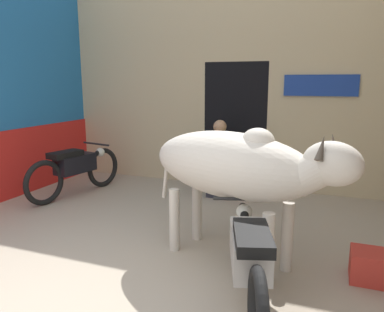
{
  "coord_description": "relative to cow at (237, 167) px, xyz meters",
  "views": [
    {
      "loc": [
        1.86,
        -2.08,
        1.79
      ],
      "look_at": [
        0.37,
        1.83,
        0.95
      ],
      "focal_mm": 35.0,
      "sensor_mm": 36.0,
      "label": 1
    }
  ],
  "objects": [
    {
      "name": "shopkeeper_seated",
      "position": [
        -0.81,
        2.1,
        -0.36
      ],
      "size": [
        0.41,
        0.33,
        1.2
      ],
      "color": "#282833",
      "rests_on": "ground_plane"
    },
    {
      "name": "crate",
      "position": [
        1.29,
        0.09,
        -0.85
      ],
      "size": [
        0.44,
        0.32,
        0.28
      ],
      "color": "red",
      "rests_on": "ground_plane"
    },
    {
      "name": "plastic_stool",
      "position": [
        -0.54,
        2.2,
        -0.77
      ],
      "size": [
        0.3,
        0.3,
        0.39
      ],
      "color": "red",
      "rests_on": "ground_plane"
    },
    {
      "name": "motorcycle_near",
      "position": [
        0.29,
        -0.68,
        -0.56
      ],
      "size": [
        0.75,
        1.84,
        0.76
      ],
      "color": "black",
      "rests_on": "ground_plane"
    },
    {
      "name": "wall_back_with_doorway",
      "position": [
        -0.92,
        2.95,
        0.65
      ],
      "size": [
        5.52,
        0.93,
        3.78
      ],
      "color": "#C6B289",
      "rests_on": "ground_plane"
    },
    {
      "name": "motorcycle_far",
      "position": [
        -2.93,
        1.32,
        -0.55
      ],
      "size": [
        0.61,
        1.82,
        0.78
      ],
      "color": "black",
      "rests_on": "ground_plane"
    },
    {
      "name": "cow",
      "position": [
        0.0,
        0.0,
        0.0
      ],
      "size": [
        2.18,
        1.25,
        1.39
      ],
      "color": "beige",
      "rests_on": "ground_plane"
    }
  ]
}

